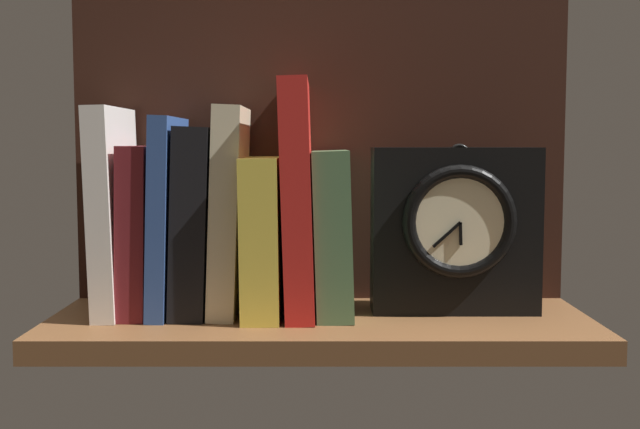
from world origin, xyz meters
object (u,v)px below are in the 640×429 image
book_maroon_dawkins (143,230)px  book_yellow_seinlanguage (265,235)px  book_white_catcher (115,211)px  book_black_skeptic (198,221)px  book_blue_modern (169,215)px  book_red_requiem (299,198)px  framed_clock (456,229)px  book_green_romantic (334,232)px  book_cream_twain (231,210)px

book_maroon_dawkins → book_yellow_seinlanguage: (13.64, 0.00, -0.62)cm
book_white_catcher → book_black_skeptic: size_ratio=1.11×
book_white_catcher → book_blue_modern: 6.05cm
book_red_requiem → framed_clock: book_red_requiem is taller
book_red_requiem → book_green_romantic: (3.85, 0.00, -3.84)cm
framed_clock → book_cream_twain: bearing=179.7°
framed_clock → book_green_romantic: bearing=179.5°
book_maroon_dawkins → book_blue_modern: 3.30cm
book_maroon_dawkins → book_green_romantic: bearing=0.0°
book_green_romantic → framed_clock: framed_clock is taller
book_blue_modern → book_green_romantic: (18.50, 0.00, -1.86)cm
book_white_catcher → book_yellow_seinlanguage: size_ratio=1.31×
book_white_catcher → book_black_skeptic: (9.27, 0.00, -1.10)cm
book_black_skeptic → framed_clock: size_ratio=1.09×
book_black_skeptic → book_cream_twain: (3.70, 0.00, 1.15)cm
book_blue_modern → book_black_skeptic: 3.29cm
book_yellow_seinlanguage → framed_clock: bearing=-0.3°
book_red_requiem → book_blue_modern: bearing=180.0°
book_maroon_dawkins → book_yellow_seinlanguage: 13.66cm
book_cream_twain → book_red_requiem: size_ratio=0.89×
book_maroon_dawkins → book_cream_twain: size_ratio=0.81×
book_white_catcher → framed_clock: bearing=-0.2°
book_white_catcher → book_maroon_dawkins: book_white_catcher is taller
book_black_skeptic → book_cream_twain: size_ratio=0.90×
book_maroon_dawkins → book_black_skeptic: book_black_skeptic is taller
book_blue_modern → book_yellow_seinlanguage: 10.99cm
book_white_catcher → framed_clock: size_ratio=1.21×
book_maroon_dawkins → book_cream_twain: 10.05cm
book_maroon_dawkins → book_blue_modern: size_ratio=0.85×
book_maroon_dawkins → book_red_requiem: bearing=0.0°
book_blue_modern → book_maroon_dawkins: bearing=180.0°
book_green_romantic → framed_clock: bearing=-0.5°
book_cream_twain → book_green_romantic: (11.57, 0.00, -2.42)cm
book_cream_twain → framed_clock: (25.35, -0.11, -2.06)cm
book_black_skeptic → book_yellow_seinlanguage: (7.53, 0.00, -1.65)cm
book_black_skeptic → book_red_requiem: 11.70cm
book_blue_modern → book_red_requiem: 14.79cm
book_maroon_dawkins → book_black_skeptic: (6.12, 0.00, 1.02)cm
book_maroon_dawkins → book_red_requiem: book_red_requiem is taller
book_cream_twain → book_green_romantic: book_cream_twain is taller
book_white_catcher → book_yellow_seinlanguage: 17.01cm
book_white_catcher → book_blue_modern: book_white_catcher is taller
book_yellow_seinlanguage → framed_clock: (21.52, -0.11, 0.73)cm
book_green_romantic → framed_clock: size_ratio=0.96×
book_blue_modern → framed_clock: size_ratio=1.15×
book_yellow_seinlanguage → book_black_skeptic: bearing=180.0°
book_maroon_dawkins → book_green_romantic: size_ratio=1.03×
book_cream_twain → book_green_romantic: bearing=0.0°
book_red_requiem → book_white_catcher: bearing=180.0°
book_yellow_seinlanguage → book_maroon_dawkins: bearing=180.0°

